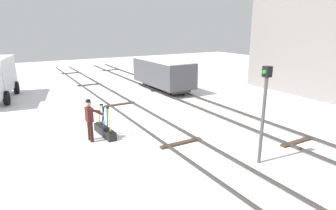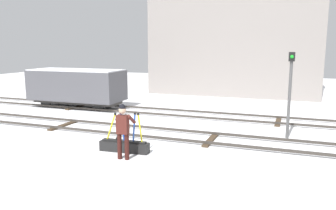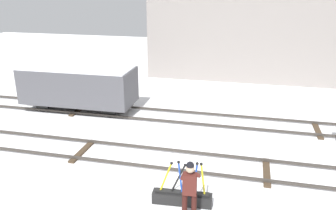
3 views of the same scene
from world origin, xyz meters
name	(u,v)px [view 3 (image 3 of 3)]	position (x,y,z in m)	size (l,w,h in m)	color
ground_plane	(169,162)	(0.00, 0.00, 0.00)	(60.00, 60.00, 0.00)	white
track_main_line	(169,159)	(0.00, 0.00, 0.11)	(44.00, 1.94, 0.18)	#38332D
track_siding_near	(189,118)	(0.00, 4.33, 0.11)	(44.00, 1.94, 0.18)	#38332D
switch_lever_frame	(182,196)	(0.98, -2.43, 0.25)	(1.82, 0.48, 1.45)	black
rail_worker	(190,187)	(1.31, -3.13, 1.06)	(0.57, 0.69, 1.86)	#351511
freight_car_near_switch	(79,86)	(-5.79, 4.33, 1.34)	(5.73, 2.33, 2.32)	#2D2B28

